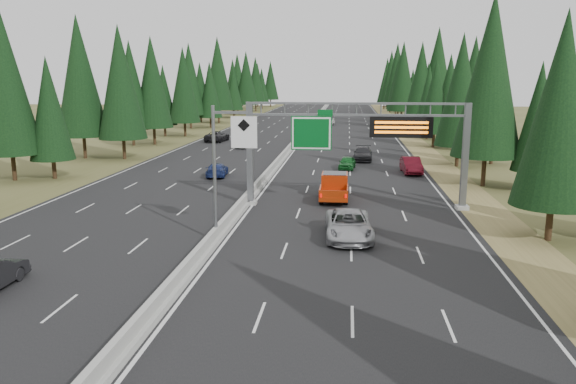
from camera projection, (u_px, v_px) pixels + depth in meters
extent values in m
cube|color=black|center=(298.00, 141.00, 87.04)|extent=(32.00, 260.00, 0.08)
cube|color=olive|center=(414.00, 143.00, 85.21)|extent=(3.60, 260.00, 0.06)
cube|color=#4C4D24|center=(186.00, 140.00, 88.88)|extent=(3.60, 260.00, 0.06)
cube|color=gray|center=(298.00, 140.00, 87.01)|extent=(0.70, 260.00, 0.30)
cube|color=gray|center=(298.00, 137.00, 86.93)|extent=(0.30, 260.00, 0.60)
cube|color=slate|center=(250.00, 154.00, 42.37)|extent=(0.45, 0.45, 7.80)
cube|color=gray|center=(251.00, 202.00, 43.11)|extent=(0.90, 0.90, 0.30)
cube|color=slate|center=(465.00, 157.00, 40.73)|extent=(0.45, 0.45, 7.80)
cube|color=gray|center=(462.00, 207.00, 41.47)|extent=(0.90, 0.90, 0.30)
cube|color=slate|center=(357.00, 103.00, 40.79)|extent=(15.85, 0.35, 0.16)
cube|color=slate|center=(356.00, 115.00, 40.96)|extent=(15.85, 0.35, 0.16)
cube|color=#054C19|center=(311.00, 133.00, 41.31)|extent=(3.00, 0.10, 2.50)
cube|color=silver|center=(311.00, 133.00, 41.26)|extent=(2.85, 0.02, 2.35)
cube|color=#054C19|center=(325.00, 113.00, 40.91)|extent=(1.10, 0.10, 0.45)
cube|color=black|center=(401.00, 127.00, 40.50)|extent=(4.50, 0.40, 1.50)
cube|color=orange|center=(402.00, 123.00, 40.21)|extent=(3.80, 0.02, 0.18)
cube|color=orange|center=(401.00, 127.00, 40.28)|extent=(3.80, 0.02, 0.18)
cube|color=orange|center=(401.00, 132.00, 40.35)|extent=(3.80, 0.02, 0.18)
cylinder|color=slate|center=(215.00, 175.00, 32.63)|extent=(0.20, 0.20, 8.00)
cube|color=gray|center=(216.00, 239.00, 33.41)|extent=(0.50, 0.50, 0.20)
cube|color=slate|center=(230.00, 113.00, 31.82)|extent=(2.00, 0.15, 0.15)
cube|color=silver|center=(244.00, 132.00, 31.84)|extent=(1.50, 0.06, 1.80)
cylinder|color=black|center=(549.00, 223.00, 33.62)|extent=(0.40, 0.40, 2.16)
cone|color=black|center=(560.00, 109.00, 32.29)|extent=(4.86, 4.86, 11.34)
cylinder|color=black|center=(484.00, 171.00, 50.71)|extent=(0.40, 0.40, 2.71)
cone|color=black|center=(490.00, 76.00, 49.04)|extent=(6.10, 6.10, 14.24)
cylinder|color=black|center=(533.00, 181.00, 48.54)|extent=(0.40, 0.40, 1.77)
cone|color=black|center=(539.00, 117.00, 47.45)|extent=(3.99, 3.99, 9.31)
cylinder|color=black|center=(457.00, 156.00, 62.22)|extent=(0.40, 0.40, 2.32)
cone|color=black|center=(461.00, 90.00, 60.79)|extent=(5.21, 5.21, 12.17)
cylinder|color=black|center=(491.00, 156.00, 64.03)|extent=(0.40, 0.40, 1.92)
cone|color=black|center=(495.00, 103.00, 62.85)|extent=(4.31, 4.31, 10.07)
cylinder|color=black|center=(433.00, 140.00, 79.50)|extent=(0.40, 0.40, 2.01)
cone|color=black|center=(436.00, 95.00, 78.26)|extent=(4.52, 4.52, 10.55)
cylinder|color=black|center=(470.00, 141.00, 76.12)|extent=(0.40, 0.40, 2.43)
cone|color=black|center=(474.00, 85.00, 74.62)|extent=(5.46, 5.46, 12.73)
cylinder|color=black|center=(427.00, 133.00, 90.16)|extent=(0.40, 0.40, 1.89)
cone|color=black|center=(429.00, 96.00, 88.99)|extent=(4.26, 4.26, 9.94)
cylinder|color=black|center=(447.00, 132.00, 90.44)|extent=(0.40, 0.40, 2.16)
cone|color=black|center=(450.00, 90.00, 89.10)|extent=(4.87, 4.87, 11.36)
cylinder|color=black|center=(419.00, 124.00, 104.44)|extent=(0.40, 0.40, 2.61)
cone|color=black|center=(421.00, 79.00, 102.82)|extent=(5.87, 5.87, 13.70)
cylinder|color=black|center=(435.00, 123.00, 104.23)|extent=(0.40, 0.40, 3.02)
cone|color=black|center=(437.00, 71.00, 102.36)|extent=(6.79, 6.79, 15.84)
cylinder|color=black|center=(401.00, 117.00, 120.99)|extent=(0.40, 0.40, 2.78)
cone|color=black|center=(403.00, 76.00, 119.27)|extent=(6.25, 6.25, 14.59)
cylinder|color=black|center=(426.00, 119.00, 119.57)|extent=(0.40, 0.40, 2.09)
cone|color=black|center=(428.00, 88.00, 118.28)|extent=(4.71, 4.71, 10.99)
cylinder|color=black|center=(398.00, 114.00, 133.96)|extent=(0.40, 0.40, 2.50)
cone|color=black|center=(399.00, 81.00, 132.41)|extent=(5.62, 5.62, 13.11)
cylinder|color=black|center=(420.00, 115.00, 134.87)|extent=(0.40, 0.40, 1.96)
cone|color=black|center=(421.00, 89.00, 133.66)|extent=(4.40, 4.40, 10.27)
cylinder|color=black|center=(396.00, 110.00, 148.57)|extent=(0.40, 0.40, 3.02)
cone|color=black|center=(397.00, 73.00, 146.71)|extent=(6.79, 6.79, 15.84)
cylinder|color=black|center=(411.00, 112.00, 147.95)|extent=(0.40, 0.40, 1.94)
cone|color=black|center=(412.00, 89.00, 146.74)|extent=(4.37, 4.37, 10.20)
cylinder|color=black|center=(390.00, 107.00, 162.51)|extent=(0.40, 0.40, 2.81)
cone|color=black|center=(391.00, 77.00, 160.77)|extent=(6.33, 6.33, 14.77)
cylinder|color=black|center=(401.00, 109.00, 163.60)|extent=(0.40, 0.40, 2.07)
cone|color=black|center=(402.00, 86.00, 162.31)|extent=(4.67, 4.67, 10.89)
cylinder|color=black|center=(384.00, 106.00, 177.95)|extent=(0.40, 0.40, 2.07)
cone|color=black|center=(385.00, 85.00, 176.67)|extent=(4.65, 4.65, 10.85)
cylinder|color=black|center=(400.00, 106.00, 177.50)|extent=(0.40, 0.40, 2.03)
cone|color=black|center=(401.00, 86.00, 176.24)|extent=(4.57, 4.57, 10.66)
cylinder|color=black|center=(386.00, 103.00, 194.00)|extent=(0.40, 0.40, 2.67)
cone|color=black|center=(387.00, 78.00, 192.35)|extent=(6.01, 6.01, 14.02)
cylinder|color=black|center=(393.00, 103.00, 192.10)|extent=(0.40, 0.40, 2.94)
cone|color=black|center=(394.00, 76.00, 190.28)|extent=(6.61, 6.61, 15.41)
cylinder|color=black|center=(54.00, 169.00, 54.58)|extent=(0.40, 0.40, 1.88)
cone|color=black|center=(49.00, 108.00, 53.41)|extent=(4.22, 4.22, 9.85)
cylinder|color=black|center=(14.00, 167.00, 53.58)|extent=(0.40, 0.40, 2.56)
cone|color=black|center=(6.00, 82.00, 51.99)|extent=(5.76, 5.76, 13.45)
cylinder|color=black|center=(124.00, 149.00, 67.49)|extent=(0.40, 0.40, 2.53)
cone|color=black|center=(120.00, 82.00, 65.92)|extent=(5.70, 5.70, 13.30)
cylinder|color=black|center=(85.00, 147.00, 68.47)|extent=(0.40, 0.40, 2.73)
cone|color=black|center=(80.00, 76.00, 66.78)|extent=(6.14, 6.14, 14.33)
cylinder|color=black|center=(155.00, 136.00, 82.97)|extent=(0.40, 0.40, 2.51)
cone|color=black|center=(152.00, 82.00, 81.41)|extent=(5.64, 5.64, 13.16)
cylinder|color=black|center=(133.00, 137.00, 81.79)|extent=(0.40, 0.40, 2.40)
cone|color=black|center=(131.00, 85.00, 80.30)|extent=(5.41, 5.41, 12.62)
cylinder|color=black|center=(185.00, 129.00, 94.58)|extent=(0.40, 0.40, 2.36)
cone|color=black|center=(183.00, 85.00, 93.12)|extent=(5.32, 5.32, 12.40)
cylinder|color=black|center=(165.00, 130.00, 95.15)|extent=(0.40, 0.40, 1.91)
cone|color=black|center=(164.00, 95.00, 93.97)|extent=(4.29, 4.29, 10.02)
cylinder|color=black|center=(211.00, 123.00, 111.08)|extent=(0.40, 0.40, 2.06)
cone|color=black|center=(210.00, 90.00, 109.81)|extent=(4.64, 4.64, 10.84)
cylinder|color=black|center=(191.00, 122.00, 110.23)|extent=(0.40, 0.40, 2.63)
cone|color=black|center=(189.00, 79.00, 108.61)|extent=(5.91, 5.91, 13.79)
cylinder|color=black|center=(219.00, 116.00, 123.19)|extent=(0.40, 0.40, 2.96)
cone|color=black|center=(218.00, 73.00, 121.36)|extent=(6.65, 6.65, 15.52)
cylinder|color=black|center=(201.00, 118.00, 125.15)|extent=(0.40, 0.40, 2.12)
cone|color=black|center=(200.00, 88.00, 123.84)|extent=(4.76, 4.76, 11.10)
cylinder|color=black|center=(234.00, 114.00, 139.28)|extent=(0.40, 0.40, 2.02)
cone|color=black|center=(234.00, 88.00, 138.04)|extent=(4.53, 4.53, 10.58)
cylinder|color=black|center=(220.00, 112.00, 140.75)|extent=(0.40, 0.40, 2.89)
cone|color=black|center=(219.00, 75.00, 138.96)|extent=(6.50, 6.50, 15.18)
cylinder|color=black|center=(247.00, 109.00, 152.75)|extent=(0.40, 0.40, 2.70)
cone|color=black|center=(246.00, 78.00, 151.08)|extent=(6.08, 6.08, 14.19)
cylinder|color=black|center=(233.00, 110.00, 152.73)|extent=(0.40, 0.40, 2.38)
cone|color=black|center=(233.00, 82.00, 151.26)|extent=(5.35, 5.35, 12.49)
cylinder|color=black|center=(256.00, 107.00, 168.53)|extent=(0.40, 0.40, 2.56)
cone|color=black|center=(256.00, 80.00, 166.95)|extent=(5.77, 5.77, 13.45)
cylinder|color=black|center=(238.00, 107.00, 166.53)|extent=(0.40, 0.40, 2.70)
cone|color=black|center=(237.00, 78.00, 164.85)|extent=(6.08, 6.08, 14.18)
cylinder|color=black|center=(262.00, 106.00, 181.89)|extent=(0.40, 0.40, 2.09)
cone|color=black|center=(262.00, 85.00, 180.60)|extent=(4.70, 4.70, 10.97)
cylinder|color=black|center=(248.00, 105.00, 182.78)|extent=(0.40, 0.40, 2.39)
cone|color=black|center=(248.00, 82.00, 181.30)|extent=(5.37, 5.37, 12.52)
cylinder|color=black|center=(271.00, 103.00, 194.89)|extent=(0.40, 0.40, 2.50)
cone|color=black|center=(271.00, 80.00, 193.34)|extent=(5.63, 5.63, 13.13)
cylinder|color=black|center=(258.00, 103.00, 195.30)|extent=(0.40, 0.40, 2.41)
cone|color=black|center=(258.00, 81.00, 193.81)|extent=(5.41, 5.41, 12.63)
imported|color=#A3A3A8|center=(349.00, 225.00, 33.82)|extent=(3.07, 6.07, 1.65)
cylinder|color=black|center=(322.00, 199.00, 43.09)|extent=(0.33, 0.87, 0.87)
cylinder|color=black|center=(346.00, 199.00, 42.90)|extent=(0.33, 0.87, 0.87)
cylinder|color=black|center=(324.00, 190.00, 46.60)|extent=(0.33, 0.87, 0.87)
cylinder|color=black|center=(346.00, 190.00, 46.41)|extent=(0.33, 0.87, 0.87)
cube|color=#AA2D0A|center=(334.00, 192.00, 44.77)|extent=(2.18, 6.11, 0.33)
cube|color=#AA2D0A|center=(335.00, 181.00, 45.57)|extent=(2.07, 2.40, 1.20)
cube|color=black|center=(335.00, 177.00, 45.51)|extent=(1.85, 2.07, 0.60)
cube|color=#AA2D0A|center=(320.00, 191.00, 43.20)|extent=(0.11, 2.62, 0.65)
cube|color=#AA2D0A|center=(347.00, 192.00, 42.99)|extent=(0.11, 2.62, 0.65)
cube|color=#AA2D0A|center=(333.00, 195.00, 41.82)|extent=(2.18, 0.11, 0.65)
imported|color=#155E22|center=(347.00, 163.00, 59.94)|extent=(1.99, 4.10, 1.35)
imported|color=maroon|center=(411.00, 165.00, 57.21)|extent=(1.99, 5.08, 1.65)
imported|color=black|center=(363.00, 154.00, 66.33)|extent=(2.41, 5.45, 1.55)
imported|color=silver|center=(329.00, 121.00, 118.62)|extent=(2.38, 4.82, 1.32)
imported|color=black|center=(327.00, 116.00, 134.19)|extent=(2.00, 4.64, 1.56)
imported|color=navy|center=(217.00, 170.00, 55.35)|extent=(2.28, 4.68, 1.31)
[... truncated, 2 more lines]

